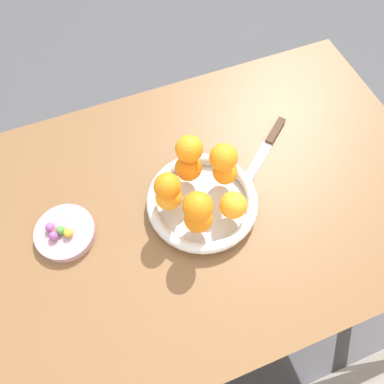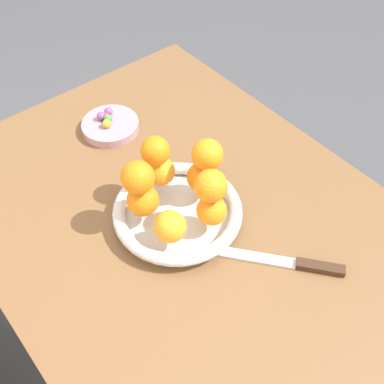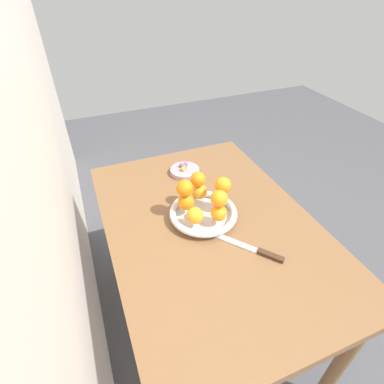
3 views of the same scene
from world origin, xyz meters
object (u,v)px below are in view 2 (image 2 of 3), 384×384
(orange_1, at_px, (212,210))
(orange_4, at_px, (143,200))
(dining_table, at_px, (195,251))
(candy_ball_1, at_px, (107,124))
(candy_ball_3, at_px, (108,118))
(candy_dish, at_px, (111,126))
(orange_3, at_px, (161,171))
(knife, at_px, (287,262))
(orange_2, at_px, (202,177))
(fruit_bowl, at_px, (178,212))
(orange_7, at_px, (211,186))
(orange_5, at_px, (155,151))
(candy_ball_0, at_px, (108,112))
(orange_8, at_px, (207,154))
(orange_6, at_px, (138,177))
(orange_0, at_px, (170,227))
(candy_ball_4, at_px, (106,116))
(candy_ball_2, at_px, (101,116))

(orange_1, distance_m, orange_4, 0.13)
(dining_table, xyz_separation_m, candy_ball_1, (0.34, -0.02, 0.12))
(dining_table, height_order, candy_ball_3, candy_ball_3)
(dining_table, relative_size, candy_dish, 8.11)
(candy_dish, xyz_separation_m, orange_3, (-0.24, 0.03, 0.06))
(candy_ball_1, bearing_deg, orange_1, 179.76)
(orange_4, bearing_deg, knife, -148.86)
(candy_ball_3, bearing_deg, orange_2, -175.22)
(fruit_bowl, height_order, orange_3, orange_3)
(orange_2, bearing_deg, orange_1, 151.61)
(orange_7, bearing_deg, orange_5, 9.81)
(dining_table, relative_size, orange_2, 17.45)
(orange_4, xyz_separation_m, candy_ball_0, (0.31, -0.12, -0.04))
(orange_1, xyz_separation_m, orange_7, (0.01, -0.00, 0.06))
(dining_table, relative_size, fruit_bowl, 4.24)
(dining_table, height_order, orange_8, orange_8)
(orange_2, xyz_separation_m, orange_3, (0.07, 0.05, -0.00))
(orange_5, xyz_separation_m, orange_6, (-0.04, 0.07, 0.01))
(dining_table, bearing_deg, knife, -156.52)
(orange_1, height_order, candy_ball_0, orange_1)
(dining_table, relative_size, orange_0, 17.92)
(orange_5, distance_m, orange_6, 0.08)
(candy_ball_1, bearing_deg, knife, -173.29)
(orange_3, height_order, candy_ball_0, orange_3)
(candy_dish, relative_size, orange_1, 2.32)
(orange_0, height_order, orange_7, orange_7)
(orange_8, xyz_separation_m, candy_ball_4, (0.33, 0.03, -0.10))
(fruit_bowl, xyz_separation_m, orange_4, (0.03, 0.06, 0.05))
(orange_0, xyz_separation_m, orange_3, (0.12, -0.07, -0.00))
(orange_2, xyz_separation_m, candy_ball_2, (0.33, 0.03, -0.04))
(dining_table, distance_m, orange_4, 0.19)
(orange_4, bearing_deg, candy_ball_0, -20.53)
(orange_1, xyz_separation_m, orange_4, (0.10, 0.09, 0.00))
(orange_0, distance_m, orange_7, 0.11)
(orange_5, height_order, candy_ball_2, orange_5)
(orange_2, bearing_deg, candy_ball_4, 4.36)
(dining_table, height_order, candy_ball_1, candy_ball_1)
(fruit_bowl, relative_size, orange_4, 4.11)
(dining_table, xyz_separation_m, orange_2, (0.04, -0.05, 0.16))
(orange_3, distance_m, candy_ball_1, 0.24)
(orange_2, bearing_deg, orange_7, 150.32)
(candy_dish, xyz_separation_m, orange_1, (-0.38, 0.01, 0.06))
(candy_ball_4, distance_m, knife, 0.55)
(orange_2, height_order, orange_3, orange_2)
(orange_4, bearing_deg, candy_dish, -19.79)
(candy_ball_1, bearing_deg, candy_ball_3, -41.49)
(candy_ball_0, bearing_deg, orange_2, -177.97)
(orange_6, bearing_deg, orange_7, -136.18)
(dining_table, distance_m, orange_7, 0.22)
(orange_0, relative_size, orange_1, 1.05)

